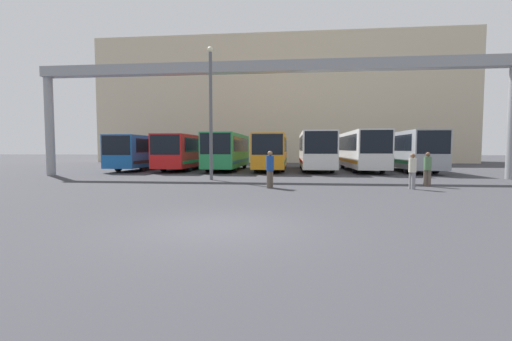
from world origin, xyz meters
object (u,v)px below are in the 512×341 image
Objects in this scene: bus_slot_3 at (272,150)px; pedestrian_near_center at (270,168)px; bus_slot_0 at (145,151)px; bus_slot_5 at (361,149)px; bus_slot_1 at (188,150)px; lamp_post at (211,108)px; bus_slot_2 at (228,150)px; pedestrian_mid_right at (412,170)px; bus_slot_4 at (315,149)px; bus_slot_6 at (408,149)px; pedestrian_near_right at (428,168)px.

pedestrian_near_center is at bearing -87.11° from bus_slot_3.
bus_slot_0 is 0.95× the size of bus_slot_5.
lamp_post is at bearing -65.68° from bus_slot_1.
bus_slot_5 is (15.47, -0.19, 0.14)m from bus_slot_1.
pedestrian_mid_right is (11.27, -13.32, -0.93)m from bus_slot_2.
bus_slot_4 is 1.04× the size of bus_slot_5.
bus_slot_4 is 1.44× the size of lamp_post.
bus_slot_1 is 6.40× the size of pedestrian_near_center.
lamp_post is (0.77, -9.54, 2.53)m from bus_slot_2.
bus_slot_0 is 5.87× the size of pedestrian_near_center.
bus_slot_5 is at bearing -4.59° from bus_slot_3.
bus_slot_5 is 14.99m from lamp_post.
pedestrian_near_right is (-3.04, -12.19, -0.97)m from bus_slot_6.
bus_slot_4 is 14.66m from pedestrian_near_center.
bus_slot_1 is 1.14× the size of bus_slot_2.
bus_slot_2 reaches higher than pedestrian_mid_right.
pedestrian_mid_right is at bearing -62.92° from bus_slot_3.
bus_slot_3 is 11.64m from bus_slot_6.
lamp_post reaches higher than pedestrian_near_right.
bus_slot_1 is 20.70m from pedestrian_near_right.
pedestrian_mid_right is (-0.34, -13.85, -1.03)m from bus_slot_5.
bus_slot_4 reaches higher than bus_slot_3.
bus_slot_0 is at bearing -179.15° from bus_slot_5.
bus_slot_5 is 15.76m from pedestrian_near_center.
bus_slot_0 is at bearing 178.21° from bus_slot_2.
bus_slot_4 is at bearing 55.84° from lamp_post.
bus_slot_4 reaches higher than pedestrian_near_center.
bus_slot_3 is at bearing 4.47° from bus_slot_0.
pedestrian_near_center is (8.48, -14.28, -0.82)m from bus_slot_1.
bus_slot_5 reaches higher than bus_slot_3.
bus_slot_3 is 1.19× the size of bus_slot_6.
pedestrian_near_right is at bearing -38.00° from bus_slot_1.
bus_slot_0 is at bearing -97.69° from pedestrian_near_center.
pedestrian_near_right reaches higher than pedestrian_mid_right.
bus_slot_1 is 11.55m from lamp_post.
bus_slot_1 reaches higher than pedestrian_near_right.
bus_slot_2 is 9.90m from lamp_post.
pedestrian_near_right is 7.97m from pedestrian_near_center.
bus_slot_3 is at bearing 175.41° from bus_slot_5.
lamp_post is at bearing 46.09° from pedestrian_mid_right.
bus_slot_2 is at bearing -174.62° from bus_slot_4.
bus_slot_3 reaches higher than pedestrian_mid_right.
pedestrian_near_right is at bearing -103.98° from bus_slot_6.
bus_slot_5 reaches higher than bus_slot_6.
pedestrian_near_center is (-3.13, -14.29, -0.93)m from bus_slot_4.
bus_slot_6 reaches higher than pedestrian_mid_right.
bus_slot_2 is at bearing -1.79° from bus_slot_0.
bus_slot_6 reaches higher than pedestrian_near_center.
bus_slot_3 reaches higher than pedestrian_near_center.
lamp_post is (-10.50, 3.78, 3.47)m from pedestrian_mid_right.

